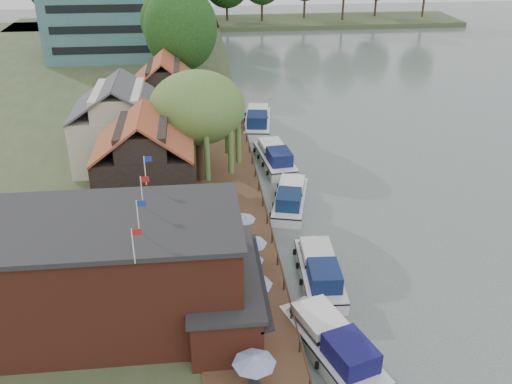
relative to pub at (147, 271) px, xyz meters
name	(u,v)px	position (x,y,z in m)	size (l,w,h in m)	color
ground	(363,307)	(14.00, 1.00, -4.65)	(260.00, 260.00, 0.00)	#4A5555
land_bank	(30,133)	(-16.00, 36.00, -4.15)	(50.00, 140.00, 1.00)	#384728
quay_deck	(234,226)	(6.00, 11.00, -3.60)	(6.00, 50.00, 0.10)	#47301E
quay_rail	(266,216)	(8.70, 11.50, -3.15)	(0.20, 49.00, 1.00)	black
pub	(147,271)	(0.00, 0.00, 0.00)	(20.00, 11.00, 7.30)	maroon
hotel_block	(124,20)	(-8.00, 71.00, 2.50)	(25.40, 12.40, 12.30)	#38666B
cottage_a	(145,162)	(-1.00, 15.00, 0.60)	(8.60, 7.60, 8.50)	black
cottage_b	(121,123)	(-4.00, 25.00, 0.60)	(9.60, 8.60, 8.50)	beige
cottage_c	(165,94)	(0.00, 34.00, 0.60)	(7.60, 7.60, 8.50)	black
willow	(198,128)	(3.50, 20.00, 1.56)	(8.60, 8.60, 10.43)	#476B2D
umbrella_0	(254,372)	(5.78, -6.56, -2.36)	(2.35, 2.35, 2.38)	navy
umbrella_1	(254,293)	(6.46, 0.29, -2.36)	(2.44, 2.44, 2.38)	navy
umbrella_2	(248,269)	(6.35, 3.01, -2.36)	(2.18, 2.18, 2.38)	navy
umbrella_3	(250,251)	(6.71, 5.13, -2.36)	(2.45, 2.45, 2.38)	navy
umbrella_4	(243,227)	(6.50, 8.67, -2.36)	(2.01, 2.01, 2.38)	#1B3E95
cruiser_0	(333,340)	(10.79, -3.33, -3.44)	(3.21, 9.94, 2.41)	silver
cruiser_1	(320,267)	(11.65, 4.28, -3.51)	(3.07, 9.51, 2.29)	silver
cruiser_2	(290,196)	(11.38, 15.68, -3.53)	(3.00, 9.30, 2.23)	silver
cruiser_3	(275,155)	(11.27, 24.96, -3.48)	(3.14, 9.71, 2.35)	white
cruiser_4	(258,119)	(10.69, 35.96, -3.38)	(3.37, 10.41, 2.55)	white
bank_tree_0	(182,49)	(1.99, 41.57, 3.90)	(8.86, 8.86, 15.11)	#143811
bank_tree_1	(167,42)	(-0.15, 50.35, 2.96)	(6.70, 6.70, 13.22)	#143811
bank_tree_2	(191,37)	(3.18, 58.87, 1.81)	(7.05, 7.05, 10.93)	#143811
bank_tree_3	(151,12)	(-3.92, 80.11, 2.18)	(8.55, 8.55, 11.65)	#143811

